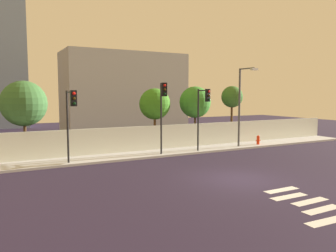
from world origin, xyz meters
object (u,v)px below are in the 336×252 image
object	(u,v)px
fire_hydrant	(258,140)
roadside_tree_midleft	(155,104)
street_lamp_curbside	(242,100)
traffic_light_left	(71,110)
roadside_tree_rightmost	(232,97)
roadside_tree_midright	(195,102)
traffic_light_center	(163,103)
roadside_tree_leftmost	(24,104)
traffic_light_right	(203,106)

from	to	relation	value
fire_hydrant	roadside_tree_midleft	bearing A→B (deg)	161.38
street_lamp_curbside	roadside_tree_midleft	world-z (taller)	street_lamp_curbside
roadside_tree_midleft	traffic_light_left	bearing A→B (deg)	-152.34
roadside_tree_rightmost	roadside_tree_midleft	bearing A→B (deg)	-180.00
street_lamp_curbside	fire_hydrant	size ratio (longest dim) A/B	8.21
traffic_light_left	roadside_tree_midright	distance (m)	11.57
roadside_tree_midright	fire_hydrant	bearing A→B (deg)	-31.75
traffic_light_center	roadside_tree_leftmost	distance (m)	9.02
traffic_light_center	roadside_tree_leftmost	xyz separation A→B (m)	(-8.35, 3.41, -0.02)
traffic_light_right	roadside_tree_rightmost	bearing A→B (deg)	32.79
roadside_tree_leftmost	fire_hydrant	bearing A→B (deg)	-8.91
traffic_light_right	traffic_light_left	bearing A→B (deg)	-178.09
fire_hydrant	traffic_light_center	bearing A→B (deg)	-175.91
street_lamp_curbside	roadside_tree_rightmost	bearing A→B (deg)	63.81
roadside_tree_midleft	traffic_light_right	bearing A→B (deg)	-57.46
fire_hydrant	roadside_tree_midright	world-z (taller)	roadside_tree_midright
traffic_light_center	fire_hydrant	xyz separation A→B (m)	(9.22, 0.66, -3.15)
roadside_tree_leftmost	roadside_tree_midright	distance (m)	13.12
roadside_tree_midleft	roadside_tree_midright	bearing A→B (deg)	0.00
traffic_light_left	fire_hydrant	distance (m)	15.68
roadside_tree_midleft	roadside_tree_midright	size ratio (longest dim) A/B	0.96
traffic_light_center	roadside_tree_midleft	bearing A→B (deg)	73.04
traffic_light_left	roadside_tree_leftmost	world-z (taller)	roadside_tree_leftmost
roadside_tree_leftmost	roadside_tree_midright	world-z (taller)	roadside_tree_leftmost
traffic_light_left	roadside_tree_midleft	size ratio (longest dim) A/B	0.92
fire_hydrant	roadside_tree_midleft	xyz separation A→B (m)	(-8.18, 2.76, 2.97)
fire_hydrant	roadside_tree_midleft	world-z (taller)	roadside_tree_midleft
traffic_light_right	fire_hydrant	bearing A→B (deg)	6.78
roadside_tree_midright	traffic_light_right	bearing A→B (deg)	-113.59
traffic_light_right	fire_hydrant	xyz separation A→B (m)	(5.97, 0.71, -2.89)
street_lamp_curbside	fire_hydrant	xyz separation A→B (m)	(2.07, 0.25, -3.26)
traffic_light_right	street_lamp_curbside	world-z (taller)	street_lamp_curbside
traffic_light_left	roadside_tree_leftmost	size ratio (longest dim) A/B	0.84
traffic_light_left	fire_hydrant	size ratio (longest dim) A/B	5.81
traffic_light_center	traffic_light_left	bearing A→B (deg)	-176.61
roadside_tree_midright	roadside_tree_midleft	bearing A→B (deg)	180.00
traffic_light_center	roadside_tree_rightmost	world-z (taller)	traffic_light_center
roadside_tree_leftmost	street_lamp_curbside	bearing A→B (deg)	-10.98
traffic_light_left	roadside_tree_midleft	bearing A→B (deg)	27.66
traffic_light_left	street_lamp_curbside	world-z (taller)	street_lamp_curbside
traffic_light_right	fire_hydrant	size ratio (longest dim) A/B	6.02
traffic_light_center	fire_hydrant	size ratio (longest dim) A/B	6.53
traffic_light_right	roadside_tree_midright	xyz separation A→B (m)	(1.51, 3.47, 0.19)
traffic_light_center	roadside_tree_leftmost	world-z (taller)	roadside_tree_leftmost
traffic_light_right	roadside_tree_midleft	xyz separation A→B (m)	(-2.21, 3.47, 0.08)
roadside_tree_leftmost	roadside_tree_midleft	distance (m)	9.39
roadside_tree_leftmost	roadside_tree_rightmost	size ratio (longest dim) A/B	1.03
traffic_light_right	roadside_tree_rightmost	world-z (taller)	roadside_tree_rightmost
traffic_light_left	traffic_light_center	bearing A→B (deg)	3.39
traffic_light_center	traffic_light_right	world-z (taller)	traffic_light_center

